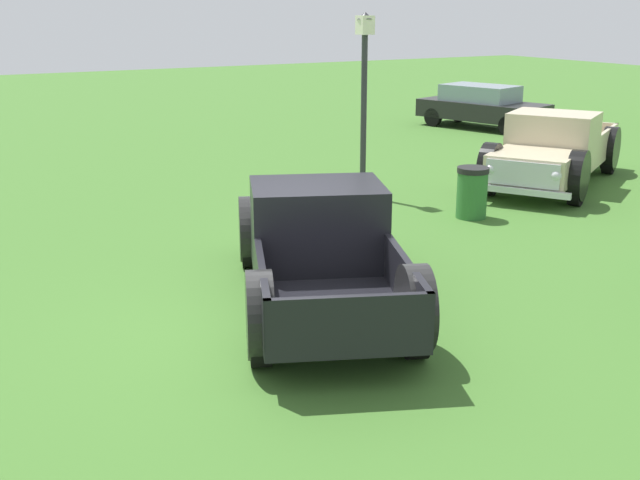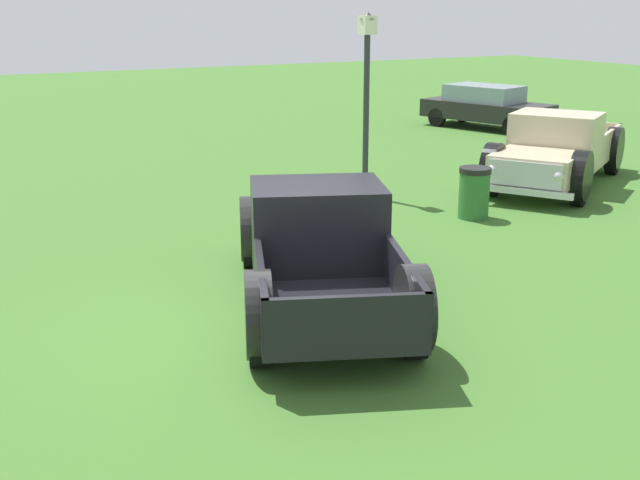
# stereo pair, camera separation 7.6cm
# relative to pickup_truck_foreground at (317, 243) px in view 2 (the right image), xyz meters

# --- Properties ---
(ground_plane) EXTENTS (80.00, 80.00, 0.00)m
(ground_plane) POSITION_rel_pickup_truck_foreground_xyz_m (0.47, -0.83, -0.75)
(ground_plane) COLOR #3D6B28
(pickup_truck_foreground) EXTENTS (5.43, 3.63, 1.57)m
(pickup_truck_foreground) POSITION_rel_pickup_truck_foreground_xyz_m (0.00, 0.00, 0.00)
(pickup_truck_foreground) COLOR black
(pickup_truck_foreground) RESTS_ON ground_plane
(pickup_truck_behind_left) EXTENTS (4.30, 5.43, 1.60)m
(pickup_truck_behind_left) POSITION_rel_pickup_truck_foreground_xyz_m (-3.40, 7.66, 0.02)
(pickup_truck_behind_left) COLOR #C6B793
(pickup_truck_behind_left) RESTS_ON ground_plane
(sedan_distant_b) EXTENTS (4.38, 2.79, 1.36)m
(sedan_distant_b) POSITION_rel_pickup_truck_foreground_xyz_m (-10.76, 12.02, -0.03)
(sedan_distant_b) COLOR black
(sedan_distant_b) RESTS_ON ground_plane
(lamp_post_near) EXTENTS (0.36, 0.36, 3.68)m
(lamp_post_near) POSITION_rel_pickup_truck_foreground_xyz_m (-4.63, 3.65, 1.18)
(lamp_post_near) COLOR #2D2D33
(lamp_post_near) RESTS_ON ground_plane
(trash_can) EXTENTS (0.59, 0.59, 0.95)m
(trash_can) POSITION_rel_pickup_truck_foreground_xyz_m (-2.20, 4.51, -0.27)
(trash_can) COLOR #2D6B2D
(trash_can) RESTS_ON ground_plane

